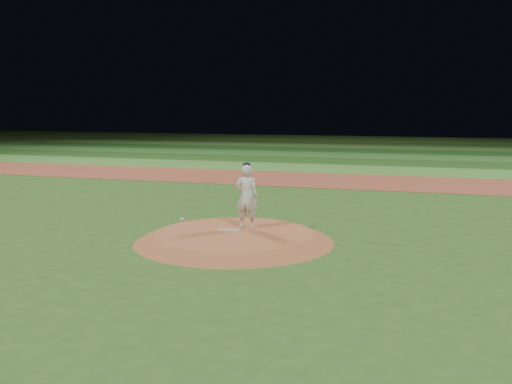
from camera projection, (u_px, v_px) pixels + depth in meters
name	position (u px, v px, depth m)	size (l,w,h in m)	color
ground	(234.00, 241.00, 15.76)	(120.00, 120.00, 0.00)	#2B531B
infield_dirt_band	(327.00, 180.00, 28.96)	(70.00, 6.00, 0.02)	brown
outfield_stripe_0	(343.00, 169.00, 34.15)	(70.00, 5.00, 0.02)	#3D7A2C
outfield_stripe_1	(355.00, 162.00, 38.87)	(70.00, 5.00, 0.02)	#1F4817
outfield_stripe_2	(364.00, 156.00, 43.59)	(70.00, 5.00, 0.02)	#2C6524
outfield_stripe_3	(371.00, 151.00, 48.31)	(70.00, 5.00, 0.02)	#184315
outfield_stripe_4	(377.00, 147.00, 53.03)	(70.00, 5.00, 0.02)	#386324
outfield_stripe_5	(382.00, 144.00, 57.74)	(70.00, 5.00, 0.02)	#1E4115
pitchers_mound	(234.00, 237.00, 15.74)	(5.50, 5.50, 0.25)	#9D5630
pitching_rubber	(229.00, 230.00, 15.96)	(0.65, 0.16, 0.03)	silver
rosin_bag	(182.00, 219.00, 17.47)	(0.13, 0.13, 0.07)	silver
pitcher_on_mound	(247.00, 196.00, 16.15)	(0.68, 0.45, 1.89)	silver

